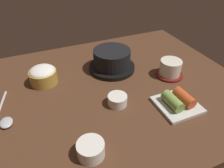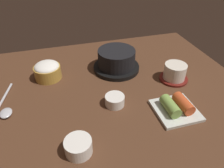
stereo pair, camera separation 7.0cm
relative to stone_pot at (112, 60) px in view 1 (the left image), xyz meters
The scene contains 8 objects.
dining_table 14.49cm from the stone_pot, 124.03° to the right, with size 100.00×76.00×2.00cm, color #4C2D1C.
stone_pot is the anchor object (origin of this frame).
rice_bowl 26.37cm from the stone_pot, behind, with size 9.72×9.72×6.62cm.
tea_cup_with_saucer 22.44cm from the stone_pot, 35.10° to the right, with size 10.39×10.39×6.41cm.
banchan_cup_center 21.34cm from the stone_pot, 108.32° to the right, with size 6.18×6.18×3.32cm.
kimchi_plate 30.31cm from the stone_pot, 70.03° to the right, with size 12.56×12.56×4.48cm.
side_bowl_near 40.24cm from the stone_pot, 120.41° to the right, with size 6.91×6.91×4.00cm.
spoon 42.27cm from the stone_pot, 161.90° to the right, with size 5.67×18.05×1.35cm.
Camera 1 is at (-20.24, -54.19, 46.78)cm, focal length 33.37 mm.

